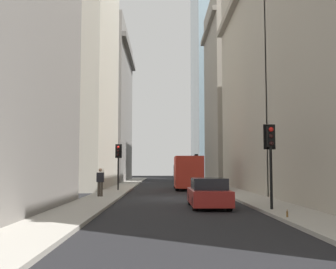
% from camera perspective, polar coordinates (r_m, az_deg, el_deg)
% --- Properties ---
extents(ground_plane, '(135.00, 135.00, 0.00)m').
position_cam_1_polar(ground_plane, '(25.82, 1.02, -8.86)').
color(ground_plane, black).
extents(sidewalk_right, '(90.00, 2.20, 0.14)m').
position_cam_1_polar(sidewalk_right, '(26.05, -9.03, -8.61)').
color(sidewalk_right, '#A8A399').
rests_on(sidewalk_right, ground_plane).
extents(sidewalk_left, '(90.00, 2.20, 0.14)m').
position_cam_1_polar(sidewalk_left, '(26.35, 10.96, -8.54)').
color(sidewalk_left, '#A8A399').
rests_on(sidewalk_left, ground_plane).
extents(building_left_midfar, '(18.28, 10.50, 20.09)m').
position_cam_1_polar(building_left_midfar, '(36.71, 17.50, 8.43)').
color(building_left_midfar, '#A8A091').
rests_on(building_left_midfar, ground_plane).
extents(building_left_far, '(14.55, 10.50, 24.26)m').
position_cam_1_polar(building_left_far, '(56.18, 10.94, 5.99)').
color(building_left_far, gray).
rests_on(building_left_far, ground_plane).
extents(building_right_midfar, '(13.77, 10.00, 27.45)m').
position_cam_1_polar(building_right_midfar, '(40.60, -15.10, 12.48)').
color(building_right_midfar, beige).
rests_on(building_right_midfar, ground_plane).
extents(building_right_far, '(17.93, 10.50, 20.68)m').
position_cam_1_polar(building_right_far, '(57.98, -10.58, 3.86)').
color(building_right_far, gray).
rests_on(building_right_far, ground_plane).
extents(glass_tower_distant, '(20.17, 14.00, 66.74)m').
position_cam_1_polar(glass_tower_distant, '(86.96, 8.42, 16.68)').
color(glass_tower_distant, '#8CA8B7').
rests_on(glass_tower_distant, ground_plane).
extents(delivery_truck, '(6.46, 2.25, 2.84)m').
position_cam_1_polar(delivery_truck, '(35.77, 2.73, -5.32)').
color(delivery_truck, red).
rests_on(delivery_truck, ground_plane).
extents(sedan_red, '(4.30, 1.78, 1.42)m').
position_cam_1_polar(sedan_red, '(19.92, 5.67, -8.20)').
color(sedan_red, maroon).
rests_on(sedan_red, ground_plane).
extents(traffic_light_foreground, '(0.43, 0.52, 3.67)m').
position_cam_1_polar(traffic_light_foreground, '(18.31, 14.06, -1.62)').
color(traffic_light_foreground, black).
rests_on(traffic_light_foreground, sidewalk_left).
extents(traffic_light_midblock, '(0.43, 0.52, 3.63)m').
position_cam_1_polar(traffic_light_midblock, '(32.75, -6.92, -3.02)').
color(traffic_light_midblock, black).
rests_on(traffic_light_midblock, sidewalk_right).
extents(traffic_light_far_junction, '(0.43, 0.52, 3.64)m').
position_cam_1_polar(traffic_light_far_junction, '(57.53, 3.97, -3.68)').
color(traffic_light_far_junction, black).
rests_on(traffic_light_far_junction, sidewalk_left).
extents(pedestrian, '(0.26, 0.44, 1.73)m').
position_cam_1_polar(pedestrian, '(25.83, -9.40, -6.39)').
color(pedestrian, '#473D33').
rests_on(pedestrian, sidewalk_right).
extents(discarded_bottle, '(0.07, 0.07, 0.27)m').
position_cam_1_polar(discarded_bottle, '(15.66, 16.23, -10.56)').
color(discarded_bottle, brown).
rests_on(discarded_bottle, sidewalk_left).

